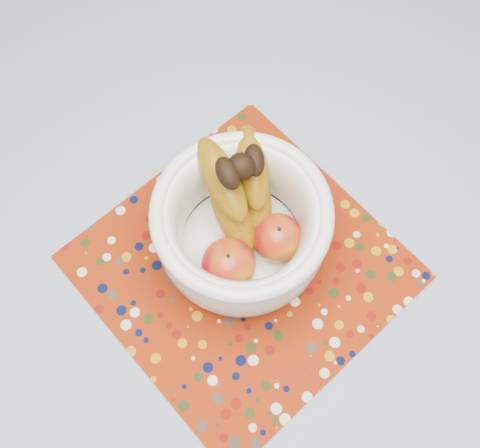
{
  "coord_description": "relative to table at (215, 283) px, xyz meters",
  "views": [
    {
      "loc": [
        -0.07,
        -0.25,
        1.55
      ],
      "look_at": [
        0.05,
        0.01,
        0.85
      ],
      "focal_mm": 42.0,
      "sensor_mm": 36.0,
      "label": 1
    }
  ],
  "objects": [
    {
      "name": "tablecloth",
      "position": [
        0.0,
        0.0,
        0.08
      ],
      "size": [
        1.32,
        1.32,
        0.01
      ],
      "primitive_type": "cube",
      "color": "slate",
      "rests_on": "table"
    },
    {
      "name": "placemat",
      "position": [
        0.04,
        -0.02,
        0.09
      ],
      "size": [
        0.5,
        0.5,
        0.0
      ],
      "primitive_type": "cube",
      "rotation": [
        0.0,
        0.0,
        0.29
      ],
      "color": "maroon",
      "rests_on": "tablecloth"
    },
    {
      "name": "table",
      "position": [
        0.0,
        0.0,
        0.0
      ],
      "size": [
        1.2,
        1.2,
        0.75
      ],
      "color": "brown",
      "rests_on": "ground"
    },
    {
      "name": "fruit_bowl",
      "position": [
        0.06,
        0.02,
        0.18
      ],
      "size": [
        0.24,
        0.25,
        0.2
      ],
      "color": "white",
      "rests_on": "placemat"
    }
  ]
}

